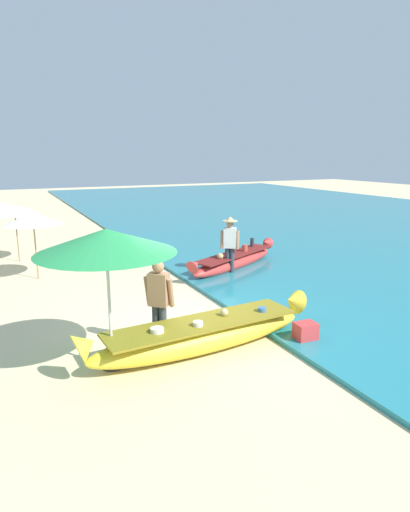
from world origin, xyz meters
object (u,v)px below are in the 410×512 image
object	(u,v)px
patio_umbrella_large	(106,242)
boat_yellow_foreground	(203,335)
person_tourist_customer	(159,299)
person_vendor_hatted	(230,242)
cooler_box	(305,333)
boat_red_midground	(234,261)

from	to	relation	value
patio_umbrella_large	boat_yellow_foreground	bearing A→B (deg)	-3.57
person_tourist_customer	person_vendor_hatted	bearing A→B (deg)	46.37
boat_yellow_foreground	patio_umbrella_large	size ratio (longest dim) A/B	1.96
person_vendor_hatted	patio_umbrella_large	distance (m)	6.24
cooler_box	boat_red_midground	bearing A→B (deg)	78.02
person_vendor_hatted	patio_umbrella_large	world-z (taller)	patio_umbrella_large
patio_umbrella_large	cooler_box	distance (m)	4.11
person_tourist_customer	patio_umbrella_large	world-z (taller)	patio_umbrella_large
person_vendor_hatted	boat_red_midground	bearing A→B (deg)	48.36
person_vendor_hatted	patio_umbrella_large	size ratio (longest dim) A/B	0.74
boat_red_midground	patio_umbrella_large	bearing A→B (deg)	-137.22
person_tourist_customer	patio_umbrella_large	distance (m)	1.64
boat_yellow_foreground	cooler_box	size ratio (longest dim) A/B	11.28
person_tourist_customer	cooler_box	xyz separation A→B (m)	(2.54, -1.07, -0.73)
boat_red_midground	patio_umbrella_large	xyz separation A→B (m)	(-5.00, -4.63, 1.89)
person_tourist_customer	cooler_box	size ratio (longest dim) A/B	4.02
boat_red_midground	person_vendor_hatted	bearing A→B (deg)	-131.64
boat_yellow_foreground	person_tourist_customer	size ratio (longest dim) A/B	2.81
boat_red_midground	cooler_box	distance (m)	5.50
boat_yellow_foreground	boat_red_midground	world-z (taller)	boat_yellow_foreground
boat_red_midground	cooler_box	size ratio (longest dim) A/B	9.70
person_vendor_hatted	person_tourist_customer	bearing A→B (deg)	-133.63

